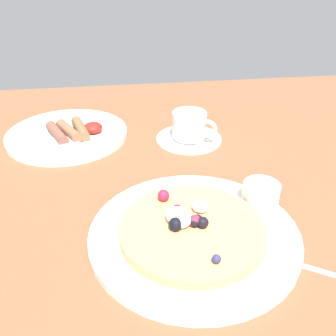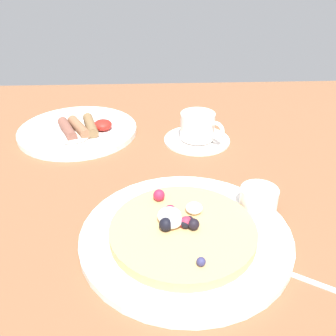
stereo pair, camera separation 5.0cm
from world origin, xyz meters
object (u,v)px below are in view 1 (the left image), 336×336
Objects in this scene: breakfast_plate at (67,135)px; coffee_cup at (190,124)px; syrup_ramekin at (261,193)px; pancake_plate at (194,234)px; coffee_saucer at (189,138)px.

breakfast_plate is 2.95× the size of coffee_cup.
syrup_ramekin is 0.44m from breakfast_plate.
coffee_cup is (0.05, 0.31, 0.03)m from pancake_plate.
pancake_plate is at bearing -99.58° from coffee_cup.
coffee_cup is at bearing -41.77° from coffee_saucer.
syrup_ramekin is at bearing -75.85° from coffee_saucer.
coffee_cup reaches higher than breakfast_plate.
syrup_ramekin is (0.12, 0.05, 0.02)m from pancake_plate.
syrup_ramekin is 0.41× the size of coffee_saucer.
pancake_plate is 3.43× the size of coffee_cup.
pancake_plate is at bearing -155.22° from syrup_ramekin.
coffee_cup reaches higher than coffee_saucer.
coffee_cup reaches higher than pancake_plate.
pancake_plate is 1.16× the size of breakfast_plate.
syrup_ramekin is 0.22× the size of breakfast_plate.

